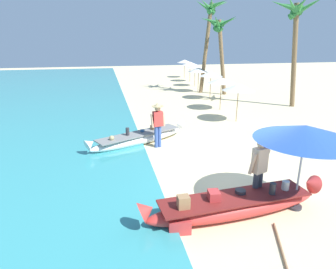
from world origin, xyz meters
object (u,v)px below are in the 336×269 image
at_px(patio_umbrella_large, 306,133).
at_px(palm_tree_mid_cluster, 220,31).
at_px(boat_red_foreground, 234,205).
at_px(cooler_box, 179,224).
at_px(paddle, 283,255).
at_px(person_vendor_hatted, 158,122).
at_px(palm_tree_tall_inland, 210,17).
at_px(palm_tree_leaning_seaward, 296,19).
at_px(person_tourist_customer, 259,168).
at_px(boat_white_midground, 139,138).

height_order(patio_umbrella_large, palm_tree_mid_cluster, palm_tree_mid_cluster).
relative_size(boat_red_foreground, cooler_box, 9.73).
xyz_separation_m(boat_red_foreground, paddle, (0.35, -1.50, -0.25)).
relative_size(person_vendor_hatted, palm_tree_tall_inland, 0.26).
bearing_deg(cooler_box, patio_umbrella_large, 10.22).
distance_m(palm_tree_tall_inland, palm_tree_leaning_seaward, 6.69).
relative_size(boat_red_foreground, patio_umbrella_large, 2.00).
relative_size(palm_tree_tall_inland, cooler_box, 14.28).
bearing_deg(person_tourist_customer, paddle, -102.20).
height_order(person_vendor_hatted, palm_tree_leaning_seaward, palm_tree_leaning_seaward).
bearing_deg(paddle, palm_tree_mid_cluster, 72.88).
height_order(palm_tree_tall_inland, cooler_box, palm_tree_tall_inland).
bearing_deg(palm_tree_mid_cluster, person_tourist_customer, -107.72).
relative_size(boat_red_foreground, palm_tree_leaning_seaward, 0.74).
bearing_deg(patio_umbrella_large, palm_tree_leaning_seaward, 57.85).
relative_size(cooler_box, paddle, 0.31).
height_order(boat_red_foreground, palm_tree_leaning_seaward, palm_tree_leaning_seaward).
bearing_deg(boat_red_foreground, paddle, -76.85).
bearing_deg(boat_white_midground, person_vendor_hatted, -35.37).
height_order(person_vendor_hatted, person_tourist_customer, person_tourist_customer).
height_order(boat_white_midground, palm_tree_leaning_seaward, palm_tree_leaning_seaward).
relative_size(patio_umbrella_large, paddle, 1.49).
distance_m(boat_white_midground, palm_tree_mid_cluster, 12.72).
xyz_separation_m(boat_red_foreground, palm_tree_leaning_seaward, (8.11, 10.32, 4.83)).
relative_size(patio_umbrella_large, palm_tree_mid_cluster, 0.41).
bearing_deg(boat_red_foreground, palm_tree_leaning_seaward, 51.84).
bearing_deg(person_tourist_customer, boat_red_foreground, -155.18).
relative_size(boat_red_foreground, palm_tree_tall_inland, 0.68).
height_order(boat_white_midground, person_vendor_hatted, person_vendor_hatted).
xyz_separation_m(person_vendor_hatted, paddle, (1.28, -6.45, -0.98)).
bearing_deg(palm_tree_tall_inland, cooler_box, -111.56).
xyz_separation_m(cooler_box, paddle, (1.77, -1.21, -0.13)).
bearing_deg(boat_red_foreground, patio_umbrella_large, -0.14).
bearing_deg(palm_tree_tall_inland, palm_tree_mid_cluster, -74.14).
bearing_deg(person_vendor_hatted, paddle, -78.82).
bearing_deg(boat_red_foreground, cooler_box, -168.75).
relative_size(boat_white_midground, paddle, 2.71).
bearing_deg(palm_tree_mid_cluster, palm_tree_tall_inland, 105.86).
bearing_deg(palm_tree_tall_inland, boat_white_midground, -121.78).
distance_m(patio_umbrella_large, cooler_box, 3.54).
xyz_separation_m(person_vendor_hatted, palm_tree_leaning_seaward, (9.03, 5.36, 4.10)).
relative_size(boat_white_midground, person_vendor_hatted, 2.43).
height_order(boat_red_foreground, person_tourist_customer, person_tourist_customer).
relative_size(palm_tree_tall_inland, palm_tree_leaning_seaward, 1.09).
relative_size(patio_umbrella_large, palm_tree_tall_inland, 0.34).
bearing_deg(person_vendor_hatted, person_tourist_customer, -70.06).
relative_size(person_vendor_hatted, cooler_box, 3.65).
bearing_deg(boat_white_midground, palm_tree_tall_inland, 58.22).
xyz_separation_m(boat_red_foreground, person_tourist_customer, (0.75, 0.35, 0.72)).
distance_m(boat_red_foreground, boat_white_midground, 5.67).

